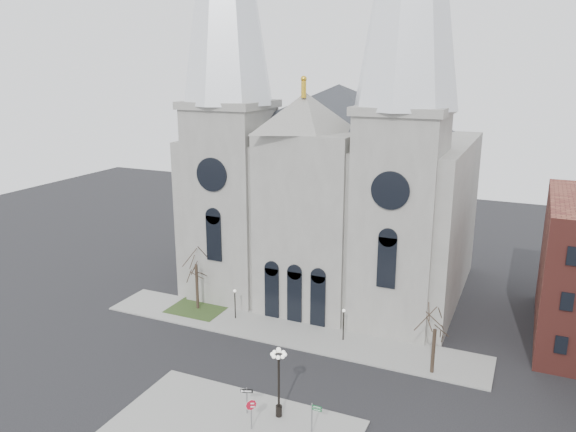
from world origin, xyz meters
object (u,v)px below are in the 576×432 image
at_px(globe_lamp, 279,373).
at_px(street_name_sign, 313,416).
at_px(stop_sign, 251,408).
at_px(one_way_sign, 247,396).

relative_size(globe_lamp, street_name_sign, 2.29).
xyz_separation_m(stop_sign, globe_lamp, (1.18, 2.24, 1.88)).
relative_size(one_way_sign, street_name_sign, 0.87).
distance_m(globe_lamp, one_way_sign, 3.29).
relative_size(stop_sign, globe_lamp, 0.43).
bearing_deg(stop_sign, globe_lamp, 37.41).
relative_size(stop_sign, one_way_sign, 1.12).
bearing_deg(stop_sign, one_way_sign, 102.84).
bearing_deg(globe_lamp, one_way_sign, -164.35).
xyz_separation_m(stop_sign, street_name_sign, (4.35, 1.25, -0.29)).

